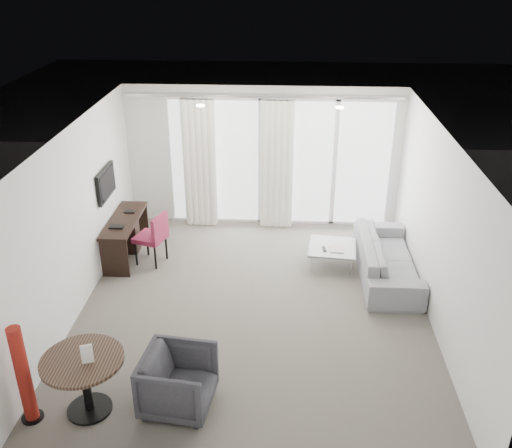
# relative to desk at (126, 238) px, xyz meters

# --- Properties ---
(floor) EXTENTS (5.00, 6.00, 0.00)m
(floor) POSITION_rel_desk_xyz_m (2.25, -1.51, -0.34)
(floor) COLOR #5B564D
(floor) RESTS_ON ground
(ceiling) EXTENTS (5.00, 6.00, 0.00)m
(ceiling) POSITION_rel_desk_xyz_m (2.25, -1.51, 2.26)
(ceiling) COLOR white
(ceiling) RESTS_ON ground
(wall_left) EXTENTS (0.00, 6.00, 2.60)m
(wall_left) POSITION_rel_desk_xyz_m (-0.25, -1.51, 0.96)
(wall_left) COLOR silver
(wall_left) RESTS_ON ground
(wall_right) EXTENTS (0.00, 6.00, 2.60)m
(wall_right) POSITION_rel_desk_xyz_m (4.75, -1.51, 0.96)
(wall_right) COLOR silver
(wall_right) RESTS_ON ground
(wall_front) EXTENTS (5.00, 0.00, 2.60)m
(wall_front) POSITION_rel_desk_xyz_m (2.25, -4.51, 0.96)
(wall_front) COLOR silver
(wall_front) RESTS_ON ground
(window_panel) EXTENTS (4.00, 0.02, 2.38)m
(window_panel) POSITION_rel_desk_xyz_m (2.55, 1.48, 0.86)
(window_panel) COLOR white
(window_panel) RESTS_ON ground
(window_frame) EXTENTS (4.10, 0.06, 2.44)m
(window_frame) POSITION_rel_desk_xyz_m (2.55, 1.46, 0.86)
(window_frame) COLOR white
(window_frame) RESTS_ON ground
(curtain_left) EXTENTS (0.60, 0.20, 2.38)m
(curtain_left) POSITION_rel_desk_xyz_m (1.10, 1.31, 0.86)
(curtain_left) COLOR white
(curtain_left) RESTS_ON ground
(curtain_right) EXTENTS (0.60, 0.20, 2.38)m
(curtain_right) POSITION_rel_desk_xyz_m (2.50, 1.31, 0.86)
(curtain_right) COLOR white
(curtain_right) RESTS_ON ground
(curtain_track) EXTENTS (4.80, 0.04, 0.04)m
(curtain_track) POSITION_rel_desk_xyz_m (2.25, 1.31, 2.11)
(curtain_track) COLOR #B2B2B7
(curtain_track) RESTS_ON ceiling
(downlight_a) EXTENTS (0.12, 0.12, 0.02)m
(downlight_a) POSITION_rel_desk_xyz_m (1.35, 0.09, 2.25)
(downlight_a) COLOR #FFE0B2
(downlight_a) RESTS_ON ceiling
(downlight_b) EXTENTS (0.12, 0.12, 0.02)m
(downlight_b) POSITION_rel_desk_xyz_m (3.45, 0.09, 2.25)
(downlight_b) COLOR #FFE0B2
(downlight_b) RESTS_ON ceiling
(desk) EXTENTS (0.46, 1.47, 0.69)m
(desk) POSITION_rel_desk_xyz_m (0.00, 0.00, 0.00)
(desk) COLOR black
(desk) RESTS_ON floor
(tv) EXTENTS (0.05, 0.80, 0.50)m
(tv) POSITION_rel_desk_xyz_m (-0.20, -0.06, 1.01)
(tv) COLOR black
(tv) RESTS_ON wall_left
(desk_chair) EXTENTS (0.60, 0.58, 0.89)m
(desk_chair) POSITION_rel_desk_xyz_m (0.47, -0.19, 0.10)
(desk_chair) COLOR maroon
(desk_chair) RESTS_ON floor
(round_table) EXTENTS (1.08, 1.08, 0.73)m
(round_table) POSITION_rel_desk_xyz_m (0.50, -3.60, 0.02)
(round_table) COLOR #39281D
(round_table) RESTS_ON floor
(menu_card) EXTENTS (0.13, 0.06, 0.23)m
(menu_card) POSITION_rel_desk_xyz_m (0.60, -3.65, 0.38)
(menu_card) COLOR white
(menu_card) RESTS_ON round_table
(red_lamp) EXTENTS (0.26, 0.26, 1.22)m
(red_lamp) POSITION_rel_desk_xyz_m (-0.10, -3.75, 0.27)
(red_lamp) COLOR maroon
(red_lamp) RESTS_ON floor
(tub_armchair) EXTENTS (0.87, 0.85, 0.71)m
(tub_armchair) POSITION_rel_desk_xyz_m (1.52, -3.47, 0.01)
(tub_armchair) COLOR #2F2E33
(tub_armchair) RESTS_ON floor
(coffee_table) EXTENTS (0.83, 0.83, 0.34)m
(coffee_table) POSITION_rel_desk_xyz_m (3.46, -0.11, -0.17)
(coffee_table) COLOR gray
(coffee_table) RESTS_ON floor
(remote) EXTENTS (0.07, 0.18, 0.02)m
(remote) POSITION_rel_desk_xyz_m (3.32, -0.23, 0.02)
(remote) COLOR black
(remote) RESTS_ON coffee_table
(magazine) EXTENTS (0.22, 0.28, 0.02)m
(magazine) POSITION_rel_desk_xyz_m (3.52, -0.20, 0.02)
(magazine) COLOR gray
(magazine) RESTS_ON coffee_table
(sofa) EXTENTS (0.85, 2.17, 0.63)m
(sofa) POSITION_rel_desk_xyz_m (4.31, -0.41, -0.03)
(sofa) COLOR gray
(sofa) RESTS_ON floor
(terrace_slab) EXTENTS (5.60, 3.00, 0.12)m
(terrace_slab) POSITION_rel_desk_xyz_m (2.55, 2.99, -0.40)
(terrace_slab) COLOR #4D4D50
(terrace_slab) RESTS_ON ground
(rattan_chair_a) EXTENTS (0.81, 0.81, 0.90)m
(rattan_chair_a) POSITION_rel_desk_xyz_m (2.75, 2.80, 0.10)
(rattan_chair_a) COLOR #442A17
(rattan_chair_a) RESTS_ON terrace_slab
(rattan_chair_b) EXTENTS (0.51, 0.51, 0.75)m
(rattan_chair_b) POSITION_rel_desk_xyz_m (4.28, 3.51, 0.03)
(rattan_chair_b) COLOR #442A17
(rattan_chair_b) RESTS_ON terrace_slab
(rattan_table) EXTENTS (0.66, 0.66, 0.51)m
(rattan_table) POSITION_rel_desk_xyz_m (3.87, 2.51, -0.09)
(rattan_table) COLOR #442A17
(rattan_table) RESTS_ON terrace_slab
(balustrade) EXTENTS (5.50, 0.06, 1.05)m
(balustrade) POSITION_rel_desk_xyz_m (2.55, 4.44, 0.16)
(balustrade) COLOR #B2B2B7
(balustrade) RESTS_ON terrace_slab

